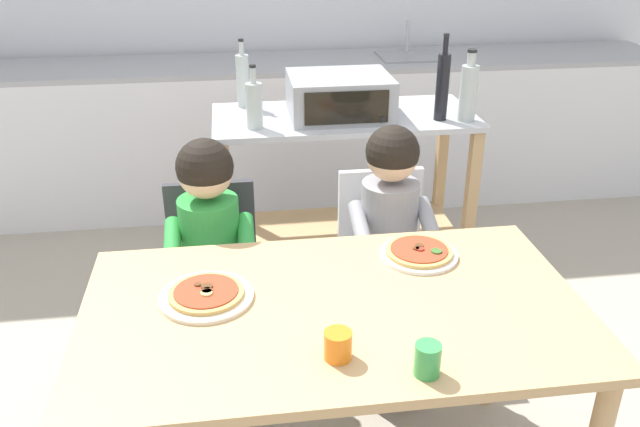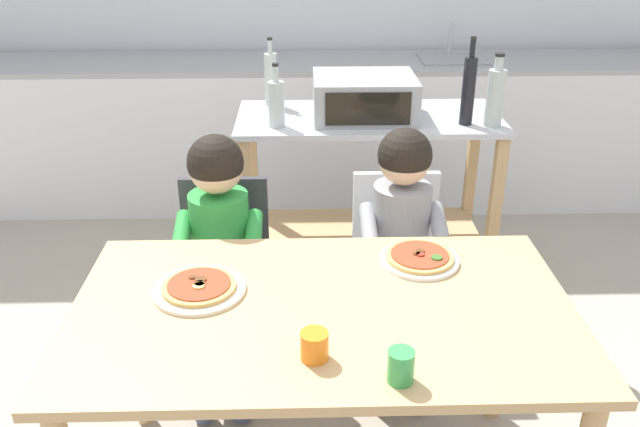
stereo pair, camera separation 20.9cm
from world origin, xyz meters
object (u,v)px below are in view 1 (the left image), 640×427
object	(u,v)px
pizza_plate_cream	(206,295)
pizza_plate_white	(419,253)
dining_chair_right	(383,256)
bottle_clear_vinegar	(254,105)
kitchen_island_cart	(343,176)
drinking_cup_orange	(338,345)
dining_table	(334,333)
child_in_grey_shirt	(393,226)
toaster_oven	(340,96)
bottle_tall_green_wine	(468,91)
dining_chair_left	(214,273)
child_in_green_shirt	(210,242)
drinking_cup_green	(427,359)
bottle_brown_beer	(243,80)
bottle_dark_olive_oil	(442,85)

from	to	relation	value
pizza_plate_cream	pizza_plate_white	distance (m)	0.70
dining_chair_right	pizza_plate_white	size ratio (longest dim) A/B	3.21
bottle_clear_vinegar	dining_chair_right	bearing A→B (deg)	-42.00
kitchen_island_cart	drinking_cup_orange	xyz separation A→B (m)	(-0.28, -1.52, 0.17)
kitchen_island_cart	dining_chair_right	world-z (taller)	kitchen_island_cart
dining_chair_right	dining_table	bearing A→B (deg)	-114.04
drinking_cup_orange	dining_chair_right	bearing A→B (deg)	69.91
bottle_clear_vinegar	child_in_grey_shirt	distance (m)	0.80
toaster_oven	pizza_plate_cream	bearing A→B (deg)	-116.41
bottle_tall_green_wine	pizza_plate_cream	world-z (taller)	bottle_tall_green_wine
bottle_tall_green_wine	dining_chair_right	bearing A→B (deg)	-137.37
dining_chair_left	dining_chair_right	distance (m)	0.68
bottle_clear_vinegar	toaster_oven	bearing A→B (deg)	17.92
dining_table	child_in_green_shirt	size ratio (longest dim) A/B	1.40
child_in_grey_shirt	child_in_green_shirt	bearing A→B (deg)	-176.94
child_in_green_shirt	drinking_cup_green	size ratio (longest dim) A/B	11.99
bottle_clear_vinegar	pizza_plate_white	world-z (taller)	bottle_clear_vinegar
bottle_clear_vinegar	child_in_grey_shirt	xyz separation A→B (m)	(0.48, -0.55, -0.33)
kitchen_island_cart	toaster_oven	world-z (taller)	toaster_oven
drinking_cup_orange	child_in_grey_shirt	bearing A→B (deg)	67.32
dining_table	dining_chair_right	distance (m)	0.80
bottle_clear_vinegar	bottle_brown_beer	distance (m)	0.34
toaster_oven	bottle_dark_olive_oil	bearing A→B (deg)	-14.85
bottle_dark_olive_oil	dining_table	bearing A→B (deg)	-119.63
bottle_dark_olive_oil	bottle_clear_vinegar	distance (m)	0.82
pizza_plate_cream	bottle_clear_vinegar	bearing A→B (deg)	79.21
bottle_clear_vinegar	child_in_grey_shirt	size ratio (longest dim) A/B	0.26
pizza_plate_cream	drinking_cup_orange	bearing A→B (deg)	-43.94
drinking_cup_green	drinking_cup_orange	bearing A→B (deg)	155.85
bottle_tall_green_wine	child_in_green_shirt	xyz separation A→B (m)	(-1.13, -0.57, -0.36)
toaster_oven	bottle_clear_vinegar	distance (m)	0.41
bottle_brown_beer	child_in_grey_shirt	size ratio (longest dim) A/B	0.30
toaster_oven	pizza_plate_white	world-z (taller)	toaster_oven
bottle_clear_vinegar	dining_table	xyz separation A→B (m)	(0.16, -1.14, -0.37)
dining_table	pizza_plate_cream	world-z (taller)	pizza_plate_cream
pizza_plate_white	drinking_cup_green	distance (m)	0.59
kitchen_island_cart	pizza_plate_white	xyz separation A→B (m)	(0.07, -1.04, 0.15)
bottle_brown_beer	pizza_plate_white	distance (m)	1.36
child_in_green_shirt	child_in_grey_shirt	size ratio (longest dim) A/B	0.99
dining_chair_left	child_in_grey_shirt	size ratio (longest dim) A/B	0.78
dining_chair_right	pizza_plate_cream	xyz separation A→B (m)	(-0.68, -0.63, 0.27)
dining_table	drinking_cup_orange	world-z (taller)	drinking_cup_orange
bottle_tall_green_wine	bottle_clear_vinegar	world-z (taller)	bottle_tall_green_wine
kitchen_island_cart	pizza_plate_cream	distance (m)	1.35
toaster_oven	pizza_plate_cream	xyz separation A→B (m)	(-0.59, -1.18, -0.24)
dining_chair_left	drinking_cup_green	distance (m)	1.18
bottle_brown_beer	dining_table	xyz separation A→B (m)	(0.20, -1.48, -0.39)
bottle_dark_olive_oil	bottle_tall_green_wine	xyz separation A→B (m)	(0.11, -0.03, -0.02)
pizza_plate_white	drinking_cup_orange	size ratio (longest dim) A/B	3.29
bottle_clear_vinegar	drinking_cup_green	distance (m)	1.53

